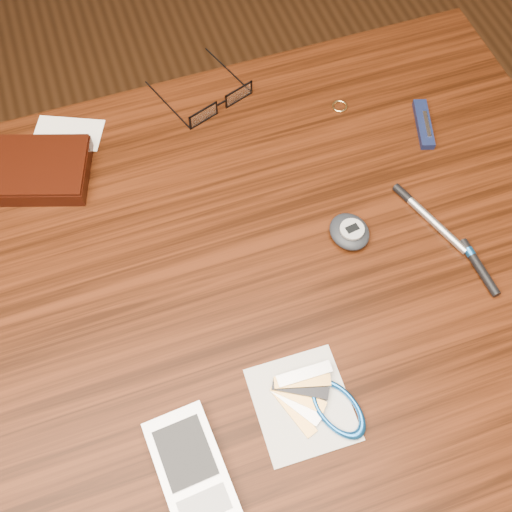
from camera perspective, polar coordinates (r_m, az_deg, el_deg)
The scene contains 11 objects.
ground at distance 1.48m, azimuth -1.64°, elevation -15.97°, with size 3.80×3.80×0.00m, color #472814.
desk at distance 0.86m, azimuth -2.72°, elevation -6.20°, with size 1.00×0.70×0.75m.
wallet_and_card at distance 0.89m, azimuth -18.47°, elevation 7.36°, with size 0.17×0.17×0.03m.
eyeglasses at distance 0.92m, azimuth -3.37°, elevation 13.46°, with size 0.14×0.14×0.02m.
gold_ring at distance 0.93m, azimuth 7.45°, elevation 13.06°, with size 0.02×0.02×0.00m, color #F1C878.
pda_phone at distance 0.70m, azimuth -5.80°, elevation -18.28°, with size 0.07×0.13×0.02m.
pedometer at distance 0.80m, azimuth 8.32°, elevation 2.17°, with size 0.05×0.06×0.02m.
notepad_keys at distance 0.71m, azimuth 5.61°, elevation -12.96°, with size 0.12×0.12×0.01m.
pocket_knife at distance 0.93m, azimuth 14.68°, elevation 11.28°, with size 0.04×0.08×0.01m.
silver_pen at distance 0.84m, azimuth 14.71°, elevation 3.72°, with size 0.05×0.12×0.01m.
black_blue_pen at distance 0.82m, azimuth 19.14°, elevation -0.79°, with size 0.01×0.08×0.01m.
Camera 1 is at (-0.07, -0.33, 1.44)m, focal length 45.00 mm.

